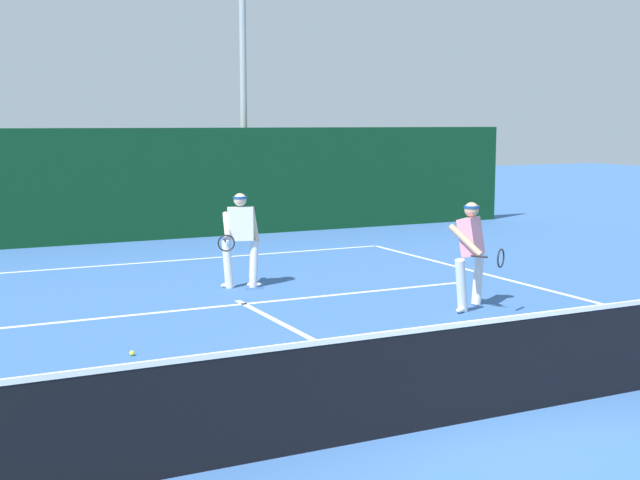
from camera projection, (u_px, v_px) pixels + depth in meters
ground_plane at (470, 422)px, 8.39m from camera, size 80.00×80.00×0.00m
court_line_baseline_far at (162, 261)px, 18.02m from camera, size 10.36×0.10×0.01m
court_line_service at (244, 304)px, 13.81m from camera, size 8.44×0.10×0.01m
court_line_centre at (324, 346)px, 11.23m from camera, size 0.10×6.40×0.01m
tennis_net at (472, 370)px, 8.32m from camera, size 11.35×0.09×1.07m
player_near at (471, 250)px, 13.37m from camera, size 0.94×1.08×1.68m
player_far at (240, 236)px, 15.07m from camera, size 0.95×0.90×1.68m
tennis_ball at (132, 353)px, 10.75m from camera, size 0.07×0.07×0.07m
back_fence_windscreen at (122, 185)px, 20.82m from camera, size 22.40×0.12×2.77m
light_pole at (243, 36)px, 22.57m from camera, size 0.55×0.44×8.54m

